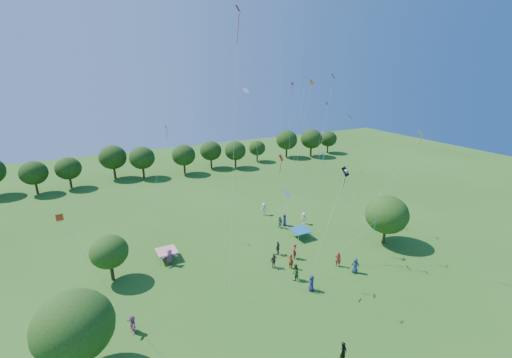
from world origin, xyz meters
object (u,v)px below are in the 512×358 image
object	(u,v)px
near_tree_east	(387,215)
red_high_kite	(236,62)
tent_red_stripe	(167,251)
near_tree_north	(109,252)
pirate_kite	(345,173)
tent_blue	(301,230)
man_in_black	(343,353)
near_tree_west	(74,327)

from	to	relation	value
near_tree_east	red_high_kite	size ratio (longest dim) A/B	0.24
near_tree_east	tent_red_stripe	size ratio (longest dim) A/B	2.78
tent_red_stripe	red_high_kite	size ratio (longest dim) A/B	0.09
near_tree_north	pirate_kite	world-z (taller)	pirate_kite
tent_blue	red_high_kite	xyz separation A→B (m)	(-8.55, 0.15, 20.29)
tent_red_stripe	red_high_kite	xyz separation A→B (m)	(7.91, -2.56, 20.29)
near_tree_north	tent_red_stripe	distance (m)	6.50
near_tree_east	man_in_black	bearing A→B (deg)	-144.98
pirate_kite	red_high_kite	size ratio (longest dim) A/B	0.35
tent_blue	man_in_black	world-z (taller)	man_in_black
near_tree_east	near_tree_west	bearing A→B (deg)	-173.31
near_tree_west	tent_red_stripe	world-z (taller)	near_tree_west
near_tree_north	tent_red_stripe	world-z (taller)	near_tree_north
near_tree_west	near_tree_north	xyz separation A→B (m)	(3.14, 11.09, -0.78)
near_tree_north	pirate_kite	distance (m)	26.06
man_in_black	red_high_kite	distance (m)	27.14
tent_red_stripe	man_in_black	xyz separation A→B (m)	(8.02, -20.42, -0.15)
near_tree_east	man_in_black	distance (m)	20.78
tent_red_stripe	pirate_kite	xyz separation A→B (m)	(18.61, -7.56, 8.60)
near_tree_north	pirate_kite	size ratio (longest dim) A/B	0.55
tent_red_stripe	near_tree_east	bearing A→B (deg)	-19.11
near_tree_north	man_in_black	distance (m)	23.62
near_tree_west	near_tree_north	bearing A→B (deg)	74.20
near_tree_north	red_high_kite	bearing A→B (deg)	-4.41
near_tree_east	pirate_kite	xyz separation A→B (m)	(-6.26, 1.05, 5.83)
tent_blue	pirate_kite	size ratio (longest dim) A/B	0.25
near_tree_west	near_tree_east	size ratio (longest dim) A/B	1.05
near_tree_west	tent_red_stripe	bearing A→B (deg)	54.27
near_tree_east	tent_blue	size ratio (longest dim) A/B	2.78
tent_red_stripe	tent_blue	world-z (taller)	same
tent_red_stripe	tent_blue	bearing A→B (deg)	-9.37
near_tree_west	red_high_kite	size ratio (longest dim) A/B	0.25
near_tree_west	near_tree_east	distance (m)	34.16
near_tree_north	red_high_kite	distance (m)	22.77
near_tree_north	near_tree_east	bearing A→B (deg)	-13.02
near_tree_north	tent_blue	world-z (taller)	near_tree_north
pirate_kite	near_tree_east	bearing A→B (deg)	-9.55
near_tree_north	tent_blue	distance (m)	22.51
near_tree_west	man_in_black	size ratio (longest dim) A/B	3.65
tent_red_stripe	man_in_black	size ratio (longest dim) A/B	1.25
man_in_black	near_tree_east	bearing A→B (deg)	14.03
red_high_kite	near_tree_east	bearing A→B (deg)	-19.64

